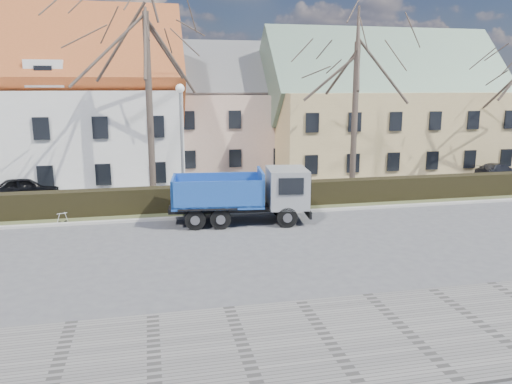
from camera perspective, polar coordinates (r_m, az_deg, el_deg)
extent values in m
plane|color=#4D4D50|center=(20.85, -5.76, -6.23)|extent=(120.00, 120.00, 0.00)
cube|color=slate|center=(13.12, -1.34, -17.65)|extent=(80.00, 5.00, 0.08)
cube|color=#B0ADA5|center=(25.23, -6.94, -2.86)|extent=(80.00, 0.30, 0.12)
cube|color=#484F2C|center=(26.77, -7.26, -2.01)|extent=(80.00, 3.00, 0.10)
cube|color=black|center=(26.44, -7.26, -0.85)|extent=(60.00, 0.90, 1.30)
imported|color=black|center=(32.24, -24.81, 0.49)|extent=(4.08, 2.19, 1.32)
imported|color=black|center=(39.53, 25.89, 2.20)|extent=(4.09, 2.59, 1.10)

